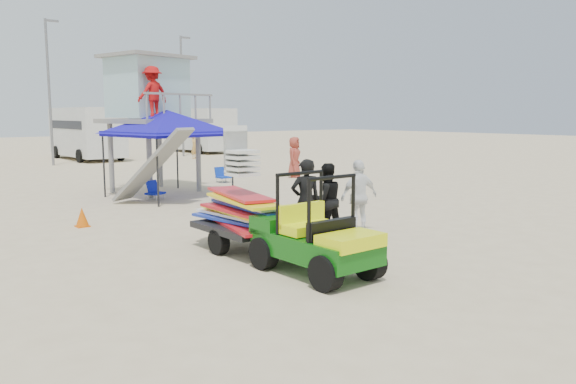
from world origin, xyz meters
TOP-DOWN VIEW (x-y plane):
  - ground at (0.00, 0.00)m, footprint 140.00×140.00m
  - utility_cart at (-0.00, 1.60)m, footprint 1.24×2.36m
  - surf_trailer at (0.00, 3.94)m, footprint 1.38×2.53m
  - man_left at (1.52, 3.64)m, footprint 0.80×0.66m
  - man_mid at (2.37, 3.89)m, footprint 0.96×0.82m
  - man_right at (3.22, 3.64)m, footprint 1.09×0.57m
  - lifeguard_tower at (2.53, 13.49)m, footprint 3.61×3.61m
  - canopy_blue at (2.45, 11.98)m, footprint 3.77×3.77m
  - cone_far at (-1.75, 8.56)m, footprint 0.34×0.34m
  - beach_chair_b at (1.73, 11.70)m, footprint 0.72×0.80m
  - beach_chair_c at (6.13, 14.34)m, footprint 0.54×0.58m
  - rv_mid_right at (6.00, 29.99)m, footprint 2.64×7.00m
  - rv_far_right at (15.00, 31.49)m, footprint 2.64×6.60m
  - light_pole_left at (3.00, 27.00)m, footprint 0.14×0.14m
  - light_pole_right at (12.00, 28.50)m, footprint 0.14×0.14m
  - distant_beachgoers at (0.10, 19.87)m, footprint 18.98×13.19m

SIDE VIEW (x-z plane):
  - ground at x=0.00m, z-range 0.00..0.00m
  - cone_far at x=-1.75m, z-range 0.00..0.50m
  - beach_chair_b at x=1.73m, z-range -0.01..0.63m
  - beach_chair_c at x=6.13m, z-range -0.01..0.63m
  - utility_cart at x=0.00m, z-range -0.06..1.73m
  - man_mid at x=2.37m, z-range 0.00..1.72m
  - man_right at x=3.22m, z-range 0.00..1.77m
  - distant_beachgoers at x=0.10m, z-range -0.02..1.81m
  - man_left at x=1.52m, z-range 0.00..1.88m
  - surf_trailer at x=0.00m, z-range -0.21..2.10m
  - rv_far_right at x=15.00m, z-range 0.17..3.42m
  - rv_mid_right at x=6.00m, z-range 0.17..3.42m
  - canopy_blue at x=2.45m, z-range 1.15..4.54m
  - lifeguard_tower at x=2.53m, z-range 1.19..6.03m
  - light_pole_left at x=3.00m, z-range 0.00..8.00m
  - light_pole_right at x=12.00m, z-range 0.00..8.00m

